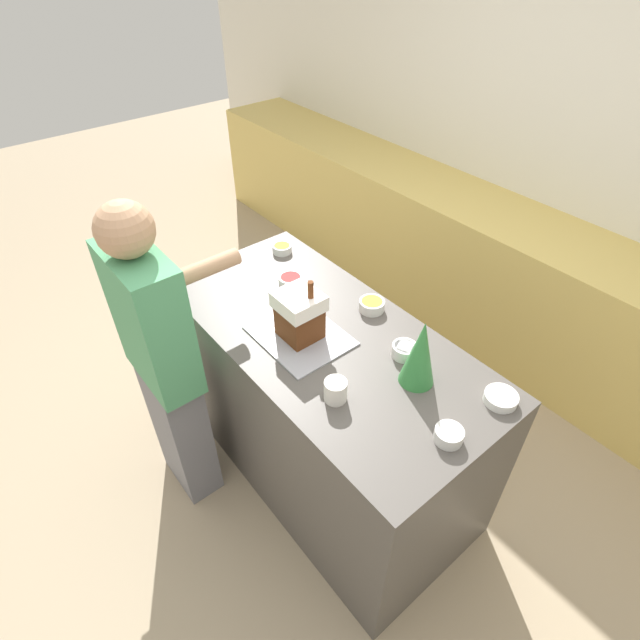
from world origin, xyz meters
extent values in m
plane|color=tan|center=(0.00, 0.00, 0.00)|extent=(12.00, 12.00, 0.00)
cube|color=white|center=(0.00, 1.92, 1.30)|extent=(8.00, 0.05, 2.60)
cube|color=#DBBC60|center=(0.00, 1.60, 0.44)|extent=(6.00, 0.60, 0.89)
cube|color=#514C47|center=(0.00, 0.00, 0.47)|extent=(1.59, 0.76, 0.94)
cube|color=#9E9EA8|center=(-0.05, -0.09, 0.95)|extent=(0.40, 0.32, 0.01)
cube|color=#5B2D14|center=(-0.05, -0.09, 1.02)|extent=(0.16, 0.15, 0.14)
cube|color=white|center=(-0.05, -0.09, 1.13)|extent=(0.18, 0.17, 0.07)
cylinder|color=#5B2D14|center=(-0.01, -0.06, 1.20)|extent=(0.02, 0.02, 0.07)
cone|color=#33843D|center=(0.43, 0.10, 1.09)|extent=(0.13, 0.13, 0.29)
cylinder|color=white|center=(0.30, 0.17, 0.97)|extent=(0.10, 0.10, 0.05)
cylinder|color=white|center=(0.30, 0.17, 0.99)|extent=(0.08, 0.08, 0.01)
cylinder|color=silver|center=(0.01, 0.27, 0.97)|extent=(0.11, 0.11, 0.05)
cylinder|color=yellow|center=(0.01, 0.27, 0.98)|extent=(0.09, 0.09, 0.01)
cylinder|color=silver|center=(-0.64, 0.24, 0.96)|extent=(0.10, 0.10, 0.04)
cylinder|color=yellow|center=(-0.64, 0.24, 0.98)|extent=(0.08, 0.08, 0.01)
cylinder|color=white|center=(-0.38, 0.11, 0.96)|extent=(0.11, 0.11, 0.04)
cylinder|color=red|center=(-0.38, 0.11, 0.98)|extent=(0.09, 0.09, 0.01)
cylinder|color=silver|center=(0.68, -0.02, 0.97)|extent=(0.10, 0.10, 0.05)
cylinder|color=white|center=(0.68, -0.02, 0.98)|extent=(0.08, 0.08, 0.01)
cylinder|color=white|center=(0.69, 0.27, 0.96)|extent=(0.12, 0.12, 0.04)
cylinder|color=yellow|center=(0.69, 0.27, 0.97)|extent=(0.10, 0.10, 0.01)
cylinder|color=white|center=(0.30, -0.19, 0.99)|extent=(0.09, 0.09, 0.09)
cube|color=slate|center=(-0.38, -0.58, 0.38)|extent=(0.32, 0.18, 0.77)
cube|color=#4C9966|center=(-0.38, -0.58, 1.07)|extent=(0.42, 0.19, 0.61)
sphere|color=tan|center=(-0.38, -0.58, 1.48)|extent=(0.21, 0.21, 0.21)
cylinder|color=tan|center=(-0.38, -0.37, 1.21)|extent=(0.07, 0.42, 0.07)
camera|label=1|loc=(1.22, -1.01, 2.35)|focal=28.00mm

